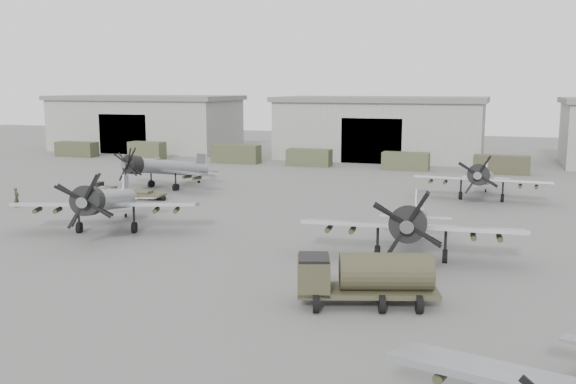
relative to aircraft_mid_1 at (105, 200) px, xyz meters
The scene contains 16 objects.
ground 13.16m from the aircraft_mid_1, 42.47° to the right, with size 220.00×220.00×0.00m, color #5B5B58.
hangar_left 60.38m from the aircraft_mid_1, 118.13° to the left, with size 29.00×14.80×8.70m.
hangar_center 54.11m from the aircraft_mid_1, 79.83° to the left, with size 29.00×14.80×8.70m.
support_truck_0 52.86m from the aircraft_mid_1, 128.67° to the left, with size 6.19×2.20×2.13m, color #3F412A.
support_truck_1 46.45m from the aircraft_mid_1, 117.31° to the left, with size 5.02×2.20×2.47m, color #45482F.
support_truck_2 41.99m from the aircraft_mid_1, 100.59° to the left, with size 6.50×2.20×2.46m, color #42442C.
support_truck_3 41.35m from the aircraft_mid_1, 86.51° to the left, with size 5.70×2.20×2.17m, color #41472E.
support_truck_4 43.88m from the aircraft_mid_1, 70.14° to the left, with size 5.68×2.20×2.16m, color #42472E.
support_truck_5 48.84m from the aircraft_mid_1, 57.68° to the left, with size 6.35×2.20×2.15m, color #3B3A26.
aircraft_mid_1 is the anchor object (origin of this frame).
aircraft_mid_2 21.27m from the aircraft_mid_1, ahead, with size 13.11×11.80×5.23m.
aircraft_far_0 19.47m from the aircraft_mid_1, 108.04° to the left, with size 11.99×10.80×4.81m.
aircraft_far_1 32.77m from the aircraft_mid_1, 41.62° to the left, with size 12.03×10.83×4.81m.
fuel_tanker 22.22m from the aircraft_mid_1, 23.90° to the right, with size 6.91×4.34×2.53m.
tug_trailer 14.72m from the aircraft_mid_1, 119.60° to the left, with size 7.04×1.51×1.42m.
ground_crew 14.32m from the aircraft_mid_1, 155.19° to the left, with size 0.61×0.40×1.66m, color #373824.
Camera 1 is at (16.51, -28.86, 10.22)m, focal length 40.00 mm.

